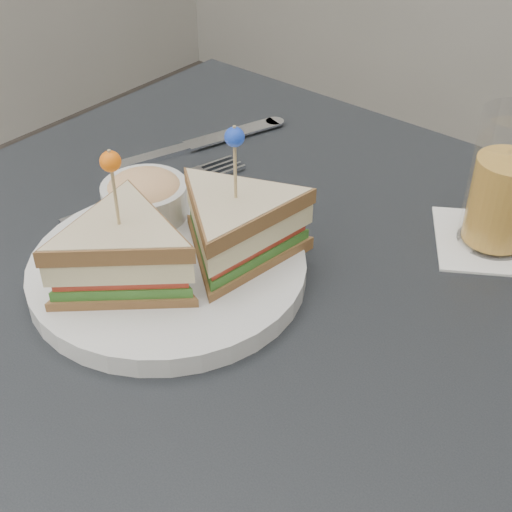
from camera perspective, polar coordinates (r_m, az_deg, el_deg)
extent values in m
cube|color=black|center=(0.63, -1.29, -4.81)|extent=(0.80, 0.80, 0.03)
cylinder|color=black|center=(1.25, -2.75, -2.64)|extent=(0.04, 0.04, 0.72)
cylinder|color=silver|center=(0.65, -7.03, -1.23)|extent=(0.30, 0.30, 0.01)
cylinder|color=silver|center=(0.64, -7.10, -0.55)|extent=(0.30, 0.30, 0.00)
cylinder|color=tan|center=(0.57, -11.21, 4.85)|extent=(0.00, 0.00, 0.08)
sphere|color=orange|center=(0.56, -11.57, 7.43)|extent=(0.02, 0.02, 0.02)
cylinder|color=tan|center=(0.59, -1.68, 6.98)|extent=(0.00, 0.00, 0.08)
sphere|color=#1739B2|center=(0.58, -1.73, 9.50)|extent=(0.02, 0.02, 0.02)
cylinder|color=silver|center=(0.70, -8.84, 4.33)|extent=(0.10, 0.10, 0.04)
ellipsoid|color=#E0B772|center=(0.69, -8.94, 5.23)|extent=(0.09, 0.09, 0.03)
cube|color=silver|center=(0.76, -10.48, 4.21)|extent=(0.05, 0.14, 0.00)
cube|color=silver|center=(0.79, -4.62, 6.46)|extent=(0.04, 0.03, 0.00)
cube|color=silver|center=(0.84, -8.07, 7.89)|extent=(0.05, 0.10, 0.01)
cube|color=silver|center=(0.88, -1.92, 9.76)|extent=(0.06, 0.12, 0.00)
cylinder|color=silver|center=(0.91, 1.52, 10.70)|extent=(0.03, 0.03, 0.00)
cube|color=white|center=(0.73, 18.34, 1.13)|extent=(0.15, 0.15, 0.00)
cylinder|color=gold|center=(0.70, 19.06, 4.25)|extent=(0.08, 0.08, 0.08)
cylinder|color=white|center=(0.69, 19.40, 5.70)|extent=(0.09, 0.09, 0.13)
cube|color=white|center=(0.68, 18.83, 6.59)|extent=(0.02, 0.02, 0.02)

